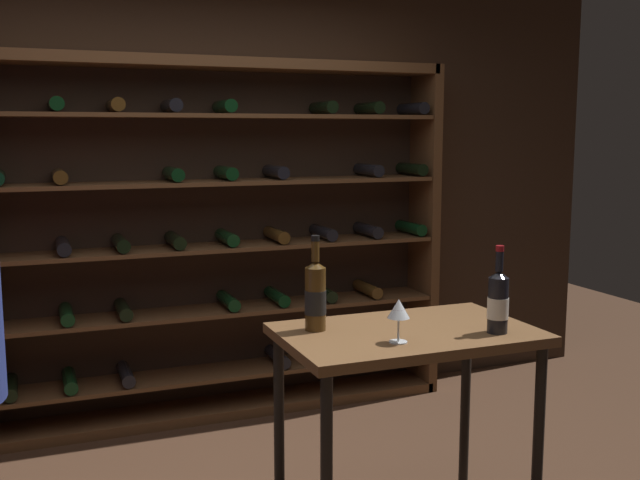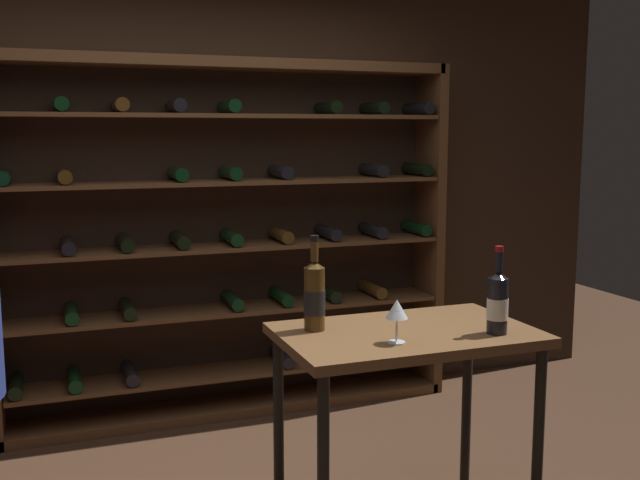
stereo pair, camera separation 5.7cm
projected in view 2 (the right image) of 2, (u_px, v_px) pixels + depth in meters
back_wall at (188, 177)px, 4.51m from camera, size 5.75×0.10×2.86m
wine_rack at (234, 241)px, 4.44m from camera, size 2.72×0.32×2.12m
tasting_table at (406, 359)px, 2.97m from camera, size 1.00×0.63×0.92m
wine_bottle_gold_foil at (314, 295)px, 2.93m from camera, size 0.09×0.09×0.38m
wine_bottle_green_slim at (498, 302)px, 2.88m from camera, size 0.08×0.08×0.34m
wine_glass_stemmed_center at (397, 311)px, 2.75m from camera, size 0.08×0.08×0.17m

